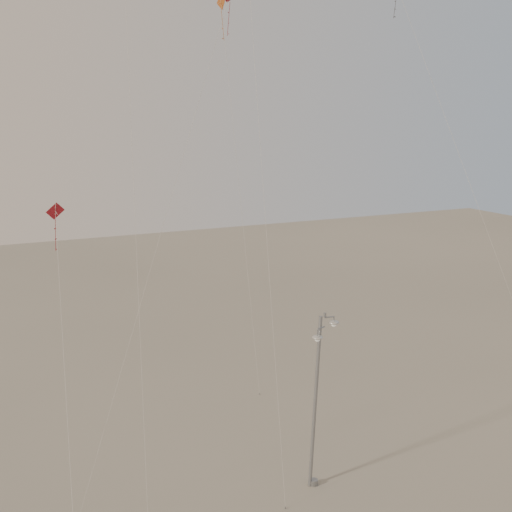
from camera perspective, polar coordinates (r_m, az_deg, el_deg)
name	(u,v)px	position (r m, az deg, el deg)	size (l,w,h in m)	color
street_lamp	(317,396)	(35.99, 4.93, -11.09)	(1.56, 0.73, 9.03)	#969A9E
kite_1	(128,39)	(31.15, -10.24, 16.69)	(2.18, 7.89, 29.13)	#272321
kite_3	(60,295)	(29.96, -15.41, -3.04)	(2.90, 14.22, 14.77)	maroon
kite_4	(437,98)	(44.86, 14.31, 12.13)	(3.31, 13.59, 26.32)	#272321
kite_5	(229,80)	(45.65, -2.21, 13.88)	(1.78, 2.66, 25.55)	#A34D1B
kite_7	(208,69)	(39.09, -3.82, 14.67)	(11.91, 8.11, 25.42)	maroon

